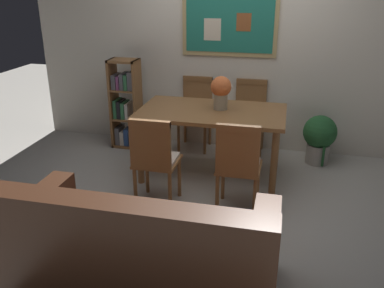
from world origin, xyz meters
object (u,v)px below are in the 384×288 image
(dining_table, at_px, (212,119))
(leather_couch, at_px, (142,253))
(dining_chair_far_right, at_px, (250,111))
(potted_ivy, at_px, (319,137))
(dining_chair_far_left, at_px, (196,107))
(flower_vase, at_px, (221,90))
(dining_chair_near_right, at_px, (238,161))
(bookshelf, at_px, (126,107))
(dining_chair_near_left, at_px, (154,155))

(dining_table, bearing_deg, leather_couch, -93.33)
(dining_chair_far_right, relative_size, potted_ivy, 1.55)
(dining_table, bearing_deg, dining_chair_far_left, 113.62)
(potted_ivy, distance_m, flower_vase, 1.38)
(dining_chair_near_right, relative_size, potted_ivy, 1.55)
(dining_table, xyz_separation_m, leather_couch, (-0.11, -1.95, -0.35))
(dining_chair_near_right, distance_m, leather_couch, 1.30)
(bookshelf, bearing_deg, dining_chair_far_left, 12.30)
(dining_table, relative_size, dining_chair_near_left, 1.71)
(flower_vase, bearing_deg, potted_ivy, 26.11)
(dining_table, xyz_separation_m, potted_ivy, (1.18, 0.60, -0.33))
(leather_couch, bearing_deg, bookshelf, 113.69)
(dining_chair_near_left, relative_size, flower_vase, 2.56)
(dining_chair_near_right, distance_m, potted_ivy, 1.60)
(dining_table, bearing_deg, flower_vase, 37.78)
(dining_chair_far_right, distance_m, dining_chair_near_left, 1.77)
(dining_chair_far_right, bearing_deg, potted_ivy, -12.72)
(leather_couch, distance_m, flower_vase, 2.12)
(bookshelf, distance_m, potted_ivy, 2.43)
(dining_table, bearing_deg, dining_chair_near_right, -63.23)
(dining_table, height_order, flower_vase, flower_vase)
(dining_chair_far_left, bearing_deg, bookshelf, -167.70)
(dining_table, xyz_separation_m, dining_chair_near_right, (0.39, -0.77, -0.12))
(dining_chair_near_right, xyz_separation_m, bookshelf, (-1.63, 1.39, -0.01))
(dining_table, xyz_separation_m, flower_vase, (0.08, 0.06, 0.30))
(dining_chair_near_right, relative_size, dining_chair_far_left, 1.00)
(dining_table, distance_m, dining_chair_near_left, 0.91)
(bookshelf, bearing_deg, flower_vase, -22.71)
(dining_chair_far_left, relative_size, flower_vase, 2.56)
(bookshelf, height_order, potted_ivy, bookshelf)
(dining_chair_far_right, bearing_deg, dining_chair_far_left, 178.78)
(dining_chair_near_right, bearing_deg, dining_table, 116.77)
(dining_chair_far_right, distance_m, dining_chair_far_left, 0.69)
(dining_chair_far_left, distance_m, potted_ivy, 1.56)
(dining_table, distance_m, dining_chair_far_right, 0.87)
(dining_chair_far_left, relative_size, potted_ivy, 1.55)
(dining_chair_near_right, height_order, bookshelf, bookshelf)
(leather_couch, bearing_deg, dining_chair_far_left, 95.00)
(leather_couch, xyz_separation_m, flower_vase, (0.20, 2.01, 0.65))
(dining_chair_near_right, xyz_separation_m, leather_couch, (-0.50, -1.17, -0.22))
(dining_chair_far_right, relative_size, dining_chair_near_right, 1.00)
(dining_chair_near_left, distance_m, dining_chair_far_left, 1.63)
(leather_couch, bearing_deg, potted_ivy, 63.05)
(dining_table, distance_m, flower_vase, 0.32)
(dining_chair_near_left, bearing_deg, leather_couch, -76.40)
(leather_couch, bearing_deg, dining_chair_far_right, 80.74)
(dining_table, relative_size, dining_chair_far_left, 1.71)
(dining_chair_near_left, xyz_separation_m, flower_vase, (0.47, 0.88, 0.42))
(potted_ivy, height_order, flower_vase, flower_vase)
(dining_chair_far_left, height_order, leather_couch, dining_chair_far_left)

